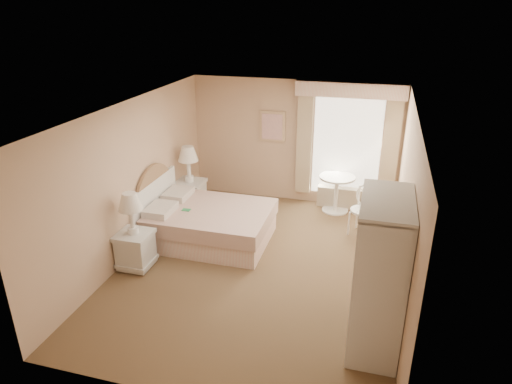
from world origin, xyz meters
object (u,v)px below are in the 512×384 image
(cafe_chair, at_px, (365,206))
(armoire, at_px, (379,286))
(bed, at_px, (205,222))
(nightstand_far, at_px, (190,188))
(round_table, at_px, (337,188))
(nightstand_near, at_px, (134,241))

(cafe_chair, height_order, armoire, armoire)
(bed, height_order, nightstand_far, nightstand_far)
(bed, relative_size, cafe_chair, 2.27)
(cafe_chair, xyz_separation_m, armoire, (0.29, -2.87, 0.26))
(bed, bearing_deg, round_table, 41.17)
(armoire, bearing_deg, round_table, 103.30)
(bed, xyz_separation_m, round_table, (2.07, 1.81, 0.15))
(nightstand_near, height_order, armoire, armoire)
(armoire, bearing_deg, nightstand_far, 141.40)
(nightstand_near, bearing_deg, armoire, -11.49)
(bed, distance_m, nightstand_near, 1.35)
(armoire, bearing_deg, bed, 147.38)
(nightstand_far, bearing_deg, round_table, 15.49)
(bed, xyz_separation_m, nightstand_near, (-0.72, -1.14, 0.13))
(round_table, bearing_deg, bed, -138.83)
(round_table, bearing_deg, nightstand_far, -164.51)
(nightstand_near, distance_m, armoire, 3.74)
(nightstand_far, xyz_separation_m, armoire, (3.65, -2.92, 0.29))
(round_table, distance_m, armoire, 3.80)
(bed, distance_m, round_table, 2.75)
(bed, relative_size, round_table, 2.83)
(round_table, distance_m, cafe_chair, 1.00)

